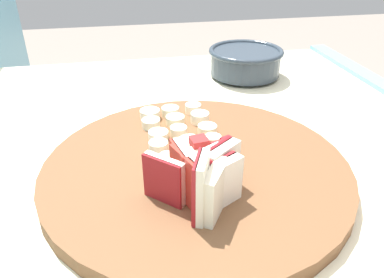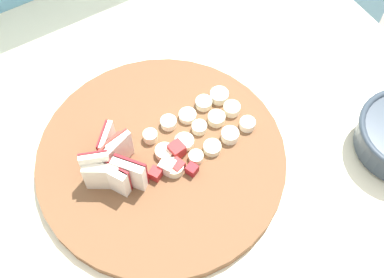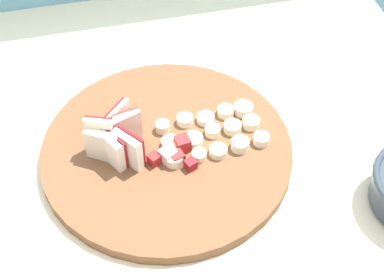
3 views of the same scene
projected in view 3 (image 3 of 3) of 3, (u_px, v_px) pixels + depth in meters
The scene contains 5 objects.
tile_backsplash at pixel (100, 80), 1.32m from camera, with size 2.40×0.04×1.41m, color #6BADC6.
cutting_board at pixel (167, 151), 0.86m from camera, with size 0.38×0.38×0.02m, color brown.
apple_wedge_fan at pixel (116, 138), 0.83m from camera, with size 0.09×0.11×0.07m.
apple_dice_pile at pixel (175, 154), 0.83m from camera, with size 0.07×0.06×0.02m.
banana_slice_rows at pixel (213, 133), 0.86m from camera, with size 0.16×0.10×0.02m.
Camera 3 is at (-0.02, -0.55, 1.60)m, focal length 53.31 mm.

